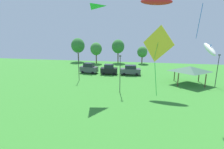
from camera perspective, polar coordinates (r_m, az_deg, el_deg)
The scene contains 15 objects.
kite_flying_0 at distance 34.40m, azimuth 14.21°, elevation 22.12°, with size 5.82×2.27×1.94m.
kite_flying_2 at distance 31.02m, azimuth -6.79°, elevation 18.41°, with size 2.99×3.34×0.73m.
kite_flying_4 at distance 22.30m, azimuth 29.29°, elevation 7.23°, with size 1.06×2.78×1.64m.
kite_flying_5 at distance 15.51m, azimuth 14.71°, elevation 9.16°, with size 2.43×2.02×6.28m.
parked_car_leftmost at distance 44.34m, azimuth -7.54°, elevation 2.07°, with size 4.57×2.40×2.57m.
parked_car_second_from_left at distance 42.73m, azimuth -0.98°, elevation 1.67°, with size 4.19×2.20×2.46m.
parked_car_third_from_left at distance 42.43m, azimuth 6.06°, elevation 1.45°, with size 4.89×2.33×2.36m.
park_pavilion at distance 37.69m, azimuth 24.09°, elevation 1.69°, with size 6.31×5.17×3.60m.
light_post_0 at distance 37.57m, azimuth -10.88°, elevation 3.18°, with size 0.36×0.20×6.06m.
light_post_1 at distance 29.31m, azimuth 2.64°, elevation 0.83°, with size 0.36×0.20×6.47m.
light_post_2 at distance 37.85m, azimuth 31.18°, elevation 1.60°, with size 0.36×0.20×6.22m.
treeline_tree_0 at distance 62.28m, azimuth -11.07°, elevation 9.26°, with size 4.60×4.60×8.03m.
treeline_tree_1 at distance 57.76m, azimuth -5.21°, elevation 8.31°, with size 3.75×3.75×6.77m.
treeline_tree_2 at distance 58.65m, azimuth 2.00°, elevation 9.11°, with size 4.15×4.15×7.67m.
treeline_tree_3 at distance 57.99m, azimuth 9.86°, elevation 7.25°, with size 3.26×3.26×5.55m.
Camera 1 is at (0.83, 0.46, 10.27)m, focal length 28.00 mm.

